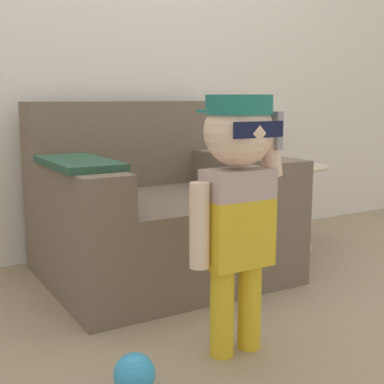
% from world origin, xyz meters
% --- Properties ---
extents(ground_plane, '(10.00, 10.00, 0.00)m').
position_xyz_m(ground_plane, '(0.00, 0.00, 0.00)').
color(ground_plane, '#998466').
extents(wall_back, '(10.00, 0.05, 2.60)m').
position_xyz_m(wall_back, '(0.00, 0.61, 1.30)').
color(wall_back, silver).
rests_on(wall_back, ground_plane).
extents(armchair, '(1.14, 0.96, 0.87)m').
position_xyz_m(armchair, '(-0.02, 0.09, 0.32)').
color(armchair, '#6B5B4C').
rests_on(armchair, ground_plane).
extents(person_child, '(0.37, 0.28, 0.91)m').
position_xyz_m(person_child, '(-0.16, -0.83, 0.60)').
color(person_child, gold).
rests_on(person_child, ground_plane).
extents(side_table, '(0.41, 0.41, 0.50)m').
position_xyz_m(side_table, '(0.87, 0.08, 0.30)').
color(side_table, beige).
rests_on(side_table, ground_plane).
extents(toy_ball, '(0.13, 0.13, 0.13)m').
position_xyz_m(toy_ball, '(-0.59, -0.91, 0.06)').
color(toy_ball, '#3399D1').
rests_on(toy_ball, ground_plane).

